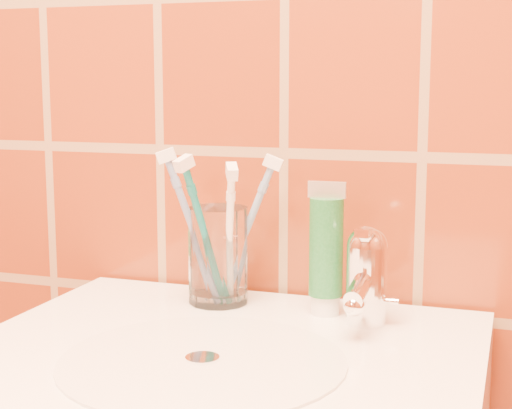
% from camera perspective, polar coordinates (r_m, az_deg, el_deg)
% --- Properties ---
extents(glass_tumbler, '(0.09, 0.09, 0.13)m').
position_cam_1_polar(glass_tumbler, '(1.02, -2.75, -3.72)').
color(glass_tumbler, white).
rests_on(glass_tumbler, pedestal_sink).
extents(toothpaste_tube, '(0.05, 0.04, 0.17)m').
position_cam_1_polar(toothpaste_tube, '(0.97, 5.12, -3.52)').
color(toothpaste_tube, white).
rests_on(toothpaste_tube, pedestal_sink).
extents(faucet, '(0.05, 0.11, 0.12)m').
position_cam_1_polar(faucet, '(0.94, 8.00, -4.92)').
color(faucet, white).
rests_on(faucet, pedestal_sink).
extents(toothbrush_0, '(0.14, 0.12, 0.21)m').
position_cam_1_polar(toothbrush_0, '(1.00, -4.60, -1.81)').
color(toothbrush_0, '#6A84BD').
rests_on(toothbrush_0, glass_tumbler).
extents(toothbrush_1, '(0.12, 0.11, 0.20)m').
position_cam_1_polar(toothbrush_1, '(1.02, -0.72, -1.91)').
color(toothbrush_1, '#7397CD').
rests_on(toothbrush_1, glass_tumbler).
extents(toothbrush_2, '(0.11, 0.15, 0.21)m').
position_cam_1_polar(toothbrush_2, '(0.98, -1.97, -2.42)').
color(toothbrush_2, white).
rests_on(toothbrush_2, glass_tumbler).
extents(toothbrush_3, '(0.11, 0.16, 0.22)m').
position_cam_1_polar(toothbrush_3, '(0.98, -3.73, -2.17)').
color(toothbrush_3, '#0D6B6D').
rests_on(toothbrush_3, glass_tumbler).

